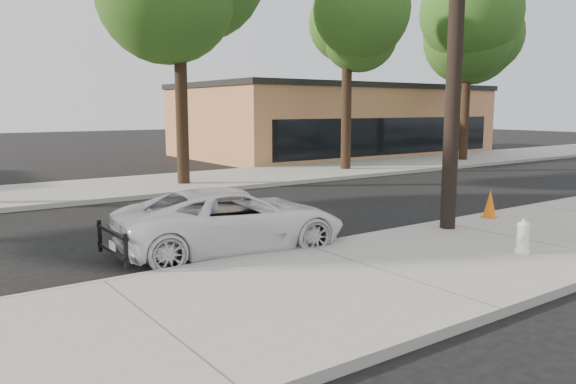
# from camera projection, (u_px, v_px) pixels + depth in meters

# --- Properties ---
(ground) EXTENTS (120.00, 120.00, 0.00)m
(ground) POSITION_uv_depth(u_px,v_px,m) (250.00, 233.00, 12.86)
(ground) COLOR black
(ground) RESTS_ON ground
(near_sidewalk) EXTENTS (90.00, 4.40, 0.15)m
(near_sidewalk) POSITION_uv_depth(u_px,v_px,m) (384.00, 275.00, 9.38)
(near_sidewalk) COLOR gray
(near_sidewalk) RESTS_ON ground
(far_sidewalk) EXTENTS (90.00, 5.00, 0.15)m
(far_sidewalk) POSITION_uv_depth(u_px,v_px,m) (123.00, 187.00, 19.70)
(far_sidewalk) COLOR gray
(far_sidewalk) RESTS_ON ground
(curb_near) EXTENTS (90.00, 0.12, 0.16)m
(curb_near) POSITION_uv_depth(u_px,v_px,m) (305.00, 248.00, 11.15)
(curb_near) COLOR #9E9B93
(curb_near) RESTS_ON ground
(building_main) EXTENTS (18.00, 10.00, 4.00)m
(building_main) POSITION_uv_depth(u_px,v_px,m) (335.00, 121.00, 34.62)
(building_main) COLOR #AD7148
(building_main) RESTS_ON ground
(utility_pole) EXTENTS (1.40, 0.34, 9.00)m
(utility_pole) POSITION_uv_depth(u_px,v_px,m) (456.00, 21.00, 12.05)
(utility_pole) COLOR black
(utility_pole) RESTS_ON near_sidewalk
(tree_d) EXTENTS (4.50, 4.35, 8.75)m
(tree_d) POSITION_uv_depth(u_px,v_px,m) (353.00, 25.00, 24.16)
(tree_d) COLOR black
(tree_d) RESTS_ON far_sidewalk
(tree_e) EXTENTS (4.80, 4.65, 9.25)m
(tree_e) POSITION_uv_depth(u_px,v_px,m) (474.00, 31.00, 28.54)
(tree_e) COLOR black
(tree_e) RESTS_ON far_sidewalk
(police_cruiser) EXTENTS (4.83, 2.70, 1.28)m
(police_cruiser) POSITION_uv_depth(u_px,v_px,m) (233.00, 220.00, 11.18)
(police_cruiser) COLOR white
(police_cruiser) RESTS_ON ground
(fire_hydrant) EXTENTS (0.32, 0.29, 0.61)m
(fire_hydrant) POSITION_uv_depth(u_px,v_px,m) (523.00, 237.00, 10.48)
(fire_hydrant) COLOR white
(fire_hydrant) RESTS_ON near_sidewalk
(traffic_cone) EXTENTS (0.46, 0.46, 0.70)m
(traffic_cone) POSITION_uv_depth(u_px,v_px,m) (490.00, 204.00, 13.89)
(traffic_cone) COLOR orange
(traffic_cone) RESTS_ON near_sidewalk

